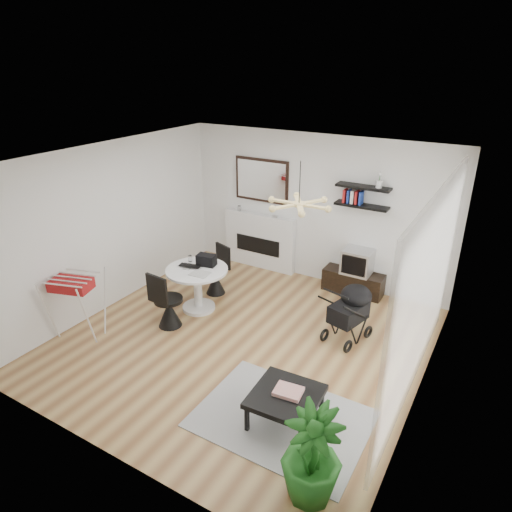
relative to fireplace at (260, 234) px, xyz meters
The scene contains 25 objects.
floor 2.75m from the fireplace, 65.59° to the right, with size 5.00×5.00×0.00m, color brown.
ceiling 3.34m from the fireplace, 65.59° to the right, with size 5.00×5.00×0.00m, color white.
wall_back 1.29m from the fireplace, ahead, with size 5.00×5.00×0.00m, color white.
wall_left 2.88m from the fireplace, 120.01° to the right, with size 5.00×5.00×0.00m, color white.
wall_right 4.39m from the fireplace, 33.95° to the right, with size 5.00×5.00×0.00m, color white.
sheer_curtain 4.20m from the fireplace, 32.43° to the right, with size 0.04×3.60×2.60m, color white.
fireplace is the anchor object (origin of this frame).
shelf_lower 2.19m from the fireplace, ahead, with size 0.90×0.25×0.04m, color black.
shelf_upper 2.34m from the fireplace, ahead, with size 0.90×0.25×0.04m, color black.
pendant_lamp 3.15m from the fireplace, 49.71° to the right, with size 0.90×0.90×0.10m, color tan, non-canonical shape.
tv_console 2.05m from the fireplace, ahead, with size 1.06×0.37×0.40m, color black.
crt_tv 2.04m from the fireplace, ahead, with size 0.50×0.44×0.44m.
dining_table 2.00m from the fireplace, 90.87° to the right, with size 1.01×1.01×0.74m.
laptop 2.04m from the fireplace, 94.41° to the right, with size 0.37×0.24×0.03m, color black.
black_bag 1.79m from the fireplace, 89.28° to the right, with size 0.31×0.18×0.18m, color black.
newspaper 2.11m from the fireplace, 86.46° to the right, with size 0.30×0.25×0.01m, color beige.
drinking_glass 1.84m from the fireplace, 99.37° to the right, with size 0.06×0.06×0.11m, color white.
chair_far 1.43m from the fireplace, 94.40° to the right, with size 0.45×0.46×0.87m.
chair_near 2.68m from the fireplace, 92.35° to the right, with size 0.45×0.47×0.94m.
drying_rack 3.69m from the fireplace, 107.05° to the right, with size 0.82×0.79×1.00m.
stroller 2.88m from the fireplace, 32.22° to the right, with size 0.63×0.83×0.93m.
rug 4.30m from the fireplace, 56.55° to the right, with size 1.95×1.41×0.01m, color gray.
coffee_table 4.30m from the fireplace, 56.08° to the right, with size 0.79×0.79×0.39m.
magazines 4.28m from the fireplace, 55.66° to the right, with size 0.31×0.25×0.04m, color #C53931.
potted_plant 5.26m from the fireplace, 54.75° to the right, with size 0.58×0.58×1.03m, color #1E611B.
Camera 1 is at (3.07, -4.81, 3.89)m, focal length 32.00 mm.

